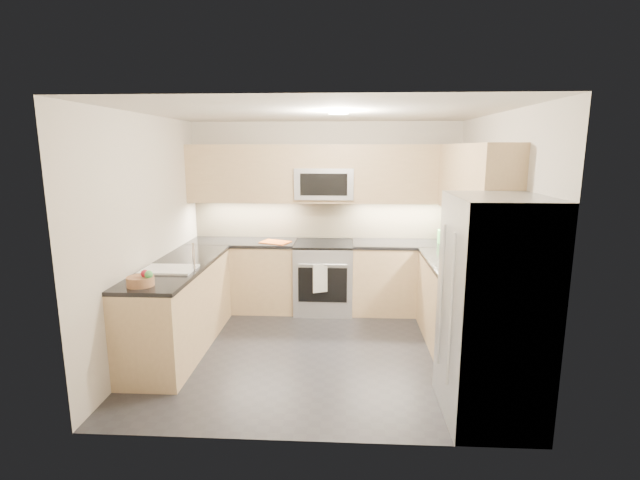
{
  "coord_description": "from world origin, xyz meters",
  "views": [
    {
      "loc": [
        0.28,
        -4.69,
        2.15
      ],
      "look_at": [
        0.0,
        0.35,
        1.15
      ],
      "focal_mm": 26.0,
      "sensor_mm": 36.0,
      "label": 1
    }
  ],
  "objects": [
    {
      "name": "backsplash_back",
      "position": [
        0.0,
        1.6,
        1.2
      ],
      "size": [
        3.6,
        0.01,
        0.51
      ],
      "primitive_type": "cube",
      "color": "tan",
      "rests_on": "wall_back"
    },
    {
      "name": "backsplash_right",
      "position": [
        1.8,
        0.45,
        1.2
      ],
      "size": [
        0.01,
        2.3,
        0.51
      ],
      "primitive_type": "cube",
      "color": "tan",
      "rests_on": "wall_right"
    },
    {
      "name": "base_cab_back_left",
      "position": [
        -1.09,
        1.3,
        0.45
      ],
      "size": [
        1.42,
        0.6,
        0.9
      ],
      "primitive_type": "cube",
      "color": "tan",
      "rests_on": "floor"
    },
    {
      "name": "wall_front",
      "position": [
        0.0,
        -1.6,
        1.25
      ],
      "size": [
        3.6,
        0.02,
        2.5
      ],
      "primitive_type": "cube",
      "color": "beige",
      "rests_on": "floor"
    },
    {
      "name": "fruit_apple",
      "position": [
        -1.5,
        -0.8,
        1.05
      ],
      "size": [
        0.07,
        0.07,
        0.07
      ],
      "primitive_type": "sphere",
      "color": "#A91324",
      "rests_on": "fruit_basket"
    },
    {
      "name": "wall_right",
      "position": [
        1.8,
        0.0,
        1.25
      ],
      "size": [
        0.02,
        3.2,
        2.5
      ],
      "primitive_type": "cube",
      "color": "beige",
      "rests_on": "floor"
    },
    {
      "name": "countertop_back_right",
      "position": [
        1.09,
        1.3,
        0.92
      ],
      "size": [
        1.42,
        0.63,
        0.04
      ],
      "primitive_type": "cube",
      "color": "black",
      "rests_on": "base_cab_back_right"
    },
    {
      "name": "microwave",
      "position": [
        0.0,
        1.4,
        1.7
      ],
      "size": [
        0.76,
        0.4,
        0.4
      ],
      "primitive_type": "cube",
      "color": "#ABADB3",
      "rests_on": "upper_cab_back"
    },
    {
      "name": "base_cab_back_right",
      "position": [
        1.09,
        1.3,
        0.45
      ],
      "size": [
        1.42,
        0.6,
        0.9
      ],
      "primitive_type": "cube",
      "color": "tan",
      "rests_on": "floor"
    },
    {
      "name": "fruit_pear",
      "position": [
        -1.46,
        -0.82,
        1.05
      ],
      "size": [
        0.07,
        0.07,
        0.07
      ],
      "primitive_type": "sphere",
      "color": "green",
      "rests_on": "fruit_basket"
    },
    {
      "name": "sink_basin",
      "position": [
        -1.5,
        -0.25,
        0.88
      ],
      "size": [
        0.52,
        0.38,
        0.16
      ],
      "primitive_type": "cube",
      "color": "white",
      "rests_on": "base_cab_peninsula"
    },
    {
      "name": "ceiling",
      "position": [
        0.0,
        0.0,
        2.5
      ],
      "size": [
        3.6,
        3.2,
        0.02
      ],
      "primitive_type": "cube",
      "color": "beige",
      "rests_on": "wall_back"
    },
    {
      "name": "wall_left",
      "position": [
        -1.8,
        0.0,
        1.25
      ],
      "size": [
        0.02,
        3.2,
        2.5
      ],
      "primitive_type": "cube",
      "color": "beige",
      "rests_on": "floor"
    },
    {
      "name": "oven_door_glass",
      "position": [
        0.0,
        0.95,
        0.45
      ],
      "size": [
        0.62,
        0.02,
        0.45
      ],
      "primitive_type": "cube",
      "color": "black",
      "rests_on": "gas_range"
    },
    {
      "name": "gas_range",
      "position": [
        0.0,
        1.28,
        0.46
      ],
      "size": [
        0.76,
        0.65,
        0.91
      ],
      "primitive_type": "cube",
      "color": "#9B9DA3",
      "rests_on": "floor"
    },
    {
      "name": "fridge_handle_left",
      "position": [
        1.08,
        -1.33,
        0.95
      ],
      "size": [
        0.02,
        0.02,
        1.2
      ],
      "primitive_type": "cylinder",
      "color": "#B2B5BA",
      "rests_on": "refrigerator"
    },
    {
      "name": "upper_cab_right",
      "position": [
        1.62,
        0.28,
        1.83
      ],
      "size": [
        0.35,
        1.95,
        0.75
      ],
      "primitive_type": "cube",
      "color": "tan",
      "rests_on": "wall_right"
    },
    {
      "name": "oven_handle",
      "position": [
        0.0,
        0.93,
        0.72
      ],
      "size": [
        0.6,
        0.02,
        0.02
      ],
      "primitive_type": "cylinder",
      "rotation": [
        0.0,
        1.57,
        0.0
      ],
      "color": "#B2B5BA",
      "rests_on": "gas_range"
    },
    {
      "name": "floor",
      "position": [
        0.0,
        0.0,
        0.0
      ],
      "size": [
        3.6,
        3.2,
        0.0
      ],
      "primitive_type": "cube",
      "color": "#27262C",
      "rests_on": "ground"
    },
    {
      "name": "fridge_handle_right",
      "position": [
        1.08,
        -0.97,
        0.95
      ],
      "size": [
        0.02,
        0.02,
        1.2
      ],
      "primitive_type": "cylinder",
      "color": "#B2B5BA",
      "rests_on": "refrigerator"
    },
    {
      "name": "countertop_back_left",
      "position": [
        -1.09,
        1.3,
        0.92
      ],
      "size": [
        1.42,
        0.63,
        0.04
      ],
      "primitive_type": "cube",
      "color": "black",
      "rests_on": "base_cab_back_left"
    },
    {
      "name": "base_cab_peninsula",
      "position": [
        -1.5,
        0.0,
        0.45
      ],
      "size": [
        0.6,
        2.0,
        0.9
      ],
      "primitive_type": "cube",
      "color": "tan",
      "rests_on": "floor"
    },
    {
      "name": "base_cab_right",
      "position": [
        1.5,
        0.15,
        0.45
      ],
      "size": [
        0.6,
        1.7,
        0.9
      ],
      "primitive_type": "cube",
      "color": "tan",
      "rests_on": "floor"
    },
    {
      "name": "utensil_bowl",
      "position": [
        1.63,
        1.29,
        1.02
      ],
      "size": [
        0.38,
        0.38,
        0.17
      ],
      "primitive_type": "cylinder",
      "rotation": [
        0.0,
        0.0,
        -0.38
      ],
      "color": "#54C454",
      "rests_on": "countertop_back_right"
    },
    {
      "name": "refrigerator",
      "position": [
        1.45,
        -1.15,
        0.9
      ],
      "size": [
        0.7,
        0.9,
        1.8
      ],
      "primitive_type": "cube",
      "color": "#A5A8AD",
      "rests_on": "floor"
    },
    {
      "name": "fruit_basket",
      "position": [
        -1.55,
        -0.79,
        0.98
      ],
      "size": [
        0.29,
        0.29,
        0.09
      ],
      "primitive_type": "cylinder",
      "rotation": [
        0.0,
        0.0,
        0.24
      ],
      "color": "#9D6C49",
      "rests_on": "countertop_peninsula"
    },
    {
      "name": "dish_towel_check",
      "position": [
        -0.03,
        0.91,
        0.55
      ],
      "size": [
        0.18,
        0.09,
        0.37
      ],
      "primitive_type": "cube",
      "rotation": [
        0.0,
        0.0,
        0.42
      ],
      "color": "silver",
      "rests_on": "oven_handle"
    },
    {
      "name": "countertop_peninsula",
      "position": [
        -1.5,
        0.0,
        0.92
      ],
      "size": [
        0.63,
        2.0,
        0.04
      ],
      "primitive_type": "cube",
      "color": "black",
      "rests_on": "base_cab_peninsula"
    },
    {
      "name": "microwave_door",
      "position": [
        0.0,
        1.2,
        1.7
      ],
      "size": [
        0.6,
        0.01,
        0.28
      ],
      "primitive_type": "cube",
      "color": "black",
      "rests_on": "microwave"
    },
    {
      "name": "countertop_right",
      "position": [
        1.5,
        0.15,
        0.92
      ],
      "size": [
        0.63,
        1.7,
        0.04
      ],
      "primitive_type": "cube",
      "color": "black",
      "rests_on": "base_cab_right"
    },
    {
      "name": "range_cooktop",
      "position": [
        0.0,
        1.28,
        0.92
      ],
      "size": [
        0.76,
        0.65,
        0.03
      ],
      "primitive_type": "cube",
      "color": "black",
      "rests_on": "gas_range"
    },
    {
      "name": "faucet",
      "position": [
        -1.24,
        -0.25,
        1.08
      ],
      "size": [
        0.03,
        0.03,
        0.28
      ],
      "primitive_type": "cylinder",
      "color": "silver",
      "rests_on": "countertop_peninsula"
    },
    {
      "name": "cutting_board",
      "position": [
        -0.63,
        1.21,
        0.95
      ],
      "size": [
        0.43,
        0.37,
        0.01
      ],
      "primitive_type": "cube",
      "rotation": [
        0.0,
        0.0,
        -0.37
      ],
      "color": "#C85212",
      "rests_on": "countertop_back_left"
    },
    {
      "name": "wall_back",
      "position": [
        0.0,
        1.6,
        1.25
      ],
      "size": [
        3.6,
        0.02,
        2.5
      ],
      "primitive_type": "cube",
      "color": "beige",
      "rests_on": "floor"
    },
    {
      "name": "upper_cab_back",
      "position": [
        0.0,
        1.43,
        1.83
      ],
      "size": [
        3.6,
        0.35,
        0.75
      ],
      "primitive_type": "cube",
      "color": "tan",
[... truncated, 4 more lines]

